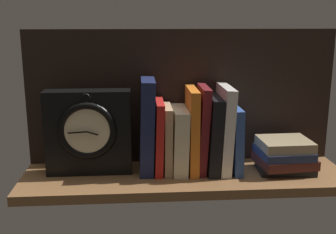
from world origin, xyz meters
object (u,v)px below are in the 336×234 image
object	(u,v)px
framed_clock	(88,132)
book_black_skeptic	(212,133)
book_cream_twain	(179,140)
book_stack_side	(284,155)
book_tan_shortstories	(167,139)
book_red_requiem	(159,136)
book_maroon_dawkins	(202,129)
book_blue_modern	(234,138)
book_orange_pandolfini	(192,130)
book_navy_bierce	(147,126)
book_white_catcher	(224,128)

from	to	relation	value
framed_clock	book_black_skeptic	bearing A→B (deg)	0.73
book_cream_twain	book_stack_side	world-z (taller)	book_cream_twain
book_tan_shortstories	book_cream_twain	world-z (taller)	book_tan_shortstories
book_red_requiem	book_black_skeptic	bearing A→B (deg)	0.00
book_maroon_dawkins	book_blue_modern	distance (cm)	9.41
book_red_requiem	book_orange_pandolfini	xyz separation A→B (cm)	(9.07, 0.00, 1.65)
book_cream_twain	book_navy_bierce	bearing A→B (deg)	180.00
book_cream_twain	book_tan_shortstories	bearing A→B (deg)	-180.00
book_cream_twain	framed_clock	world-z (taller)	framed_clock
book_tan_shortstories	book_maroon_dawkins	size ratio (longest dim) A/B	0.78
book_orange_pandolfini	book_stack_side	xyz separation A→B (cm)	(25.30, -2.98, -6.94)
book_tan_shortstories	framed_clock	distance (cm)	21.39
book_navy_bierce	book_red_requiem	distance (cm)	4.31
book_blue_modern	framed_clock	distance (cm)	39.70
book_black_skeptic	book_stack_side	distance (cm)	20.77
book_tan_shortstories	book_stack_side	world-z (taller)	book_tan_shortstories
book_tan_shortstories	book_maroon_dawkins	distance (cm)	9.71
framed_clock	book_stack_side	distance (cm)	53.78
book_cream_twain	framed_clock	size ratio (longest dim) A/B	0.77
book_tan_shortstories	book_white_catcher	size ratio (longest dim) A/B	0.78
book_white_catcher	book_blue_modern	world-z (taller)	book_white_catcher
book_cream_twain	book_white_catcher	xyz separation A→B (cm)	(12.23, 0.00, 2.94)
book_tan_shortstories	book_blue_modern	distance (cm)	18.37
book_red_requiem	book_stack_side	xyz separation A→B (cm)	(34.37, -2.98, -5.29)
book_black_skeptic	book_white_catcher	world-z (taller)	book_white_catcher
book_cream_twain	book_maroon_dawkins	size ratio (longest dim) A/B	0.75
book_navy_bierce	book_tan_shortstories	size ratio (longest dim) A/B	1.40
book_blue_modern	framed_clock	bearing A→B (deg)	-179.38
book_blue_modern	book_orange_pandolfini	bearing A→B (deg)	180.00
book_blue_modern	book_black_skeptic	bearing A→B (deg)	180.00
book_black_skeptic	book_tan_shortstories	bearing A→B (deg)	-180.00
book_black_skeptic	framed_clock	xyz separation A→B (cm)	(-33.55, -0.43, 1.20)
book_red_requiem	book_white_catcher	distance (cm)	17.97
book_black_skeptic	book_stack_side	world-z (taller)	book_black_skeptic
book_black_skeptic	framed_clock	world-z (taller)	framed_clock
book_navy_bierce	framed_clock	size ratio (longest dim) A/B	1.12
book_red_requiem	framed_clock	distance (cm)	18.97
book_red_requiem	book_tan_shortstories	size ratio (longest dim) A/B	1.08
book_red_requiem	framed_clock	size ratio (longest dim) A/B	0.86
book_black_skeptic	book_orange_pandolfini	bearing A→B (deg)	180.00
book_cream_twain	book_maroon_dawkins	xyz separation A→B (cm)	(6.08, 0.00, 2.96)
book_cream_twain	book_orange_pandolfini	world-z (taller)	book_orange_pandolfini
book_navy_bierce	book_white_catcher	distance (cm)	21.05
book_navy_bierce	book_cream_twain	size ratio (longest dim) A/B	1.46
book_maroon_dawkins	book_stack_side	xyz separation A→B (cm)	(22.65, -2.98, -7.19)
book_cream_twain	framed_clock	xyz separation A→B (cm)	(-24.52, -0.43, 2.82)
book_navy_bierce	book_tan_shortstories	xyz separation A→B (cm)	(5.53, -0.00, -3.63)
book_cream_twain	book_blue_modern	size ratio (longest dim) A/B	0.97
book_maroon_dawkins	book_black_skeptic	world-z (taller)	book_maroon_dawkins
book_cream_twain	book_blue_modern	distance (cm)	15.10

